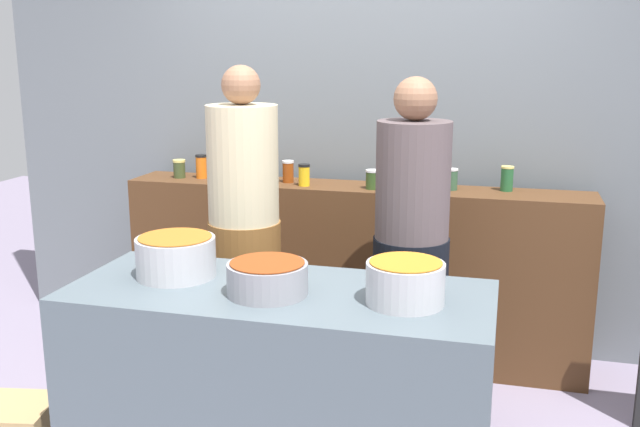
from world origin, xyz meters
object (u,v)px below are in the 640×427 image
Objects in this scene: preserve_jar_0 at (179,169)px; cooking_pot_left at (176,257)px; preserve_jar_2 at (232,171)px; cook_with_tongs at (245,254)px; preserve_jar_7 at (397,178)px; cooking_pot_right at (405,283)px; cook_in_cap at (410,269)px; preserve_jar_4 at (288,171)px; preserve_jar_10 at (507,179)px; preserve_jar_8 at (423,177)px; cooking_pot_center at (267,278)px; preserve_jar_1 at (201,166)px; preserve_jar_3 at (258,173)px; preserve_jar_9 at (451,179)px; preserve_jar_6 at (373,179)px; preserve_jar_5 at (304,175)px.

preserve_jar_0 is 1.48m from cooking_pot_left.
preserve_jar_2 is 0.75m from cook_with_tongs.
preserve_jar_7 is 1.40m from cooking_pot_right.
cook_in_cap is (0.16, -0.56, -0.35)m from preserve_jar_7.
preserve_jar_10 reaches higher than preserve_jar_4.
preserve_jar_8 is 1.53m from cooking_pot_center.
cooking_pot_center is (1.06, -1.45, -0.16)m from preserve_jar_0.
preserve_jar_4 is at bearing -0.11° from preserve_jar_1.
preserve_jar_4 reaches higher than preserve_jar_3.
preserve_jar_7 is (1.21, -0.07, -0.01)m from preserve_jar_1.
preserve_jar_8 is 1.10m from cook_with_tongs.
cooking_pot_right is (0.11, -1.43, -0.15)m from preserve_jar_8.
preserve_jar_9 is (1.29, 0.07, -0.00)m from preserve_jar_2.
preserve_jar_6 is at bearing -178.14° from preserve_jar_7.
preserve_jar_5 is at bearing -1.98° from preserve_jar_3.
preserve_jar_8 is (0.96, 0.06, 0.01)m from preserve_jar_3.
preserve_jar_1 is 1.20× the size of preserve_jar_9.
preserve_jar_2 is at bearing -175.88° from preserve_jar_10.
cooking_pot_center is (0.93, -1.47, -0.17)m from preserve_jar_1.
preserve_jar_3 is 0.96m from preserve_jar_8.
preserve_jar_6 is 0.91× the size of preserve_jar_9.
preserve_jar_4 is 0.39× the size of cooking_pot_left.
preserve_jar_7 is 0.97m from cook_with_tongs.
preserve_jar_1 is at bearing 176.68° from preserve_jar_7.
preserve_jar_6 reaches higher than cooking_pot_center.
cook_in_cap is at bearing -21.83° from preserve_jar_0.
preserve_jar_3 is at bearing 179.67° from preserve_jar_6.
preserve_jar_2 is (0.22, -0.05, -0.01)m from preserve_jar_1.
preserve_jar_3 is (0.17, -0.02, -0.00)m from preserve_jar_2.
preserve_jar_5 is at bearing -178.89° from preserve_jar_7.
preserve_jar_8 is 0.08× the size of cook_with_tongs.
cook_in_cap reaches higher than preserve_jar_5.
preserve_jar_4 is 0.94× the size of preserve_jar_8.
preserve_jar_9 is 0.41× the size of cooking_pot_right.
preserve_jar_7 is (1.35, -0.05, 0.01)m from preserve_jar_0.
preserve_jar_7 is at bearing -2.05° from preserve_jar_0.
preserve_jar_2 is at bearing 116.47° from cook_with_tongs.
preserve_jar_1 reaches higher than preserve_jar_9.
cooking_pot_left reaches higher than cooking_pot_center.
preserve_jar_0 is 0.36m from preserve_jar_2.
cook_in_cap is (0.03, -0.62, -0.35)m from preserve_jar_8.
preserve_jar_8 reaches higher than cooking_pot_left.
preserve_jar_1 is 1.55m from cook_in_cap.
cook_in_cap is at bearing -24.53° from preserve_jar_1.
cook_in_cap is (-0.43, -0.69, -0.35)m from preserve_jar_10.
preserve_jar_5 is at bearing -6.81° from preserve_jar_1.
preserve_jar_5 reaches higher than preserve_jar_0.
preserve_jar_3 is 0.69m from cook_with_tongs.
cooking_pot_right is at bearing -83.94° from cook_in_cap.
preserve_jar_0 is at bearing -178.28° from preserve_jar_4.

